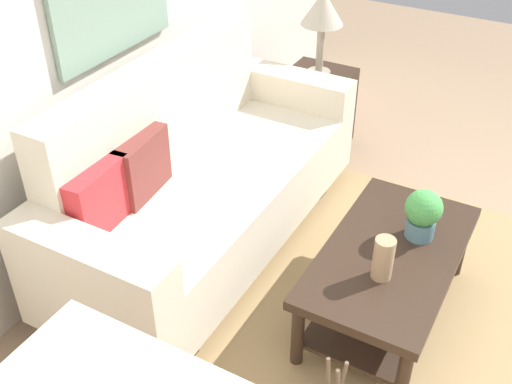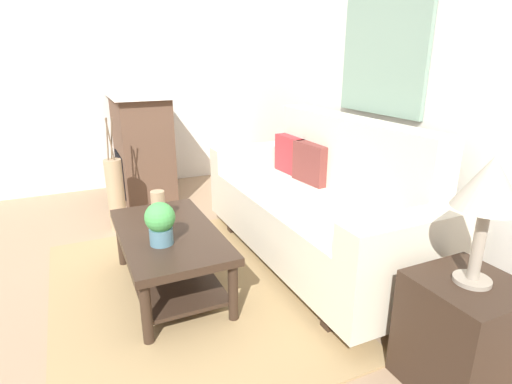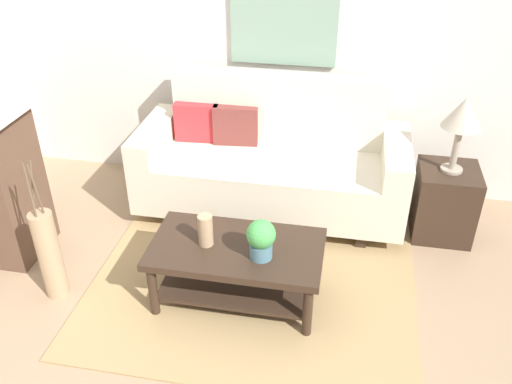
% 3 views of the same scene
% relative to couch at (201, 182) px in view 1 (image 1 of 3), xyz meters
% --- Properties ---
extents(ground_plane, '(9.22, 9.22, 0.00)m').
position_rel_couch_xyz_m(ground_plane, '(0.03, -1.55, -0.43)').
color(ground_plane, '#9E7F60').
extents(wall_back, '(5.22, 0.10, 2.70)m').
position_rel_couch_xyz_m(wall_back, '(0.03, 0.54, 0.92)').
color(wall_back, silver).
rests_on(wall_back, ground_plane).
extents(area_rug, '(2.20, 1.65, 0.01)m').
position_rel_couch_xyz_m(area_rug, '(0.03, -1.05, -0.42)').
color(area_rug, '#A38456').
rests_on(area_rug, ground_plane).
extents(couch, '(2.10, 0.84, 1.08)m').
position_rel_couch_xyz_m(couch, '(0.00, 0.00, 0.00)').
color(couch, beige).
rests_on(couch, ground_plane).
extents(throw_pillow_crimson, '(0.37, 0.15, 0.32)m').
position_rel_couch_xyz_m(throw_pillow_crimson, '(-0.65, 0.13, 0.25)').
color(throw_pillow_crimson, red).
rests_on(throw_pillow_crimson, couch).
extents(throw_pillow_maroon, '(0.37, 0.16, 0.32)m').
position_rel_couch_xyz_m(throw_pillow_maroon, '(-0.32, 0.13, 0.25)').
color(throw_pillow_maroon, brown).
rests_on(throw_pillow_maroon, couch).
extents(coffee_table, '(1.10, 0.60, 0.43)m').
position_rel_couch_xyz_m(coffee_table, '(-0.05, -1.12, -0.12)').
color(coffee_table, '#332319').
rests_on(coffee_table, ground_plane).
extents(tabletop_vase, '(0.09, 0.09, 0.21)m').
position_rel_couch_xyz_m(tabletop_vase, '(-0.24, -1.13, 0.11)').
color(tabletop_vase, tan).
rests_on(tabletop_vase, coffee_table).
extents(potted_plant_tabletop, '(0.18, 0.18, 0.26)m').
position_rel_couch_xyz_m(potted_plant_tabletop, '(0.12, -1.19, 0.14)').
color(potted_plant_tabletop, slate).
rests_on(potted_plant_tabletop, coffee_table).
extents(side_table, '(0.44, 0.44, 0.56)m').
position_rel_couch_xyz_m(side_table, '(1.35, -0.09, -0.15)').
color(side_table, '#332319').
rests_on(side_table, ground_plane).
extents(table_lamp, '(0.28, 0.28, 0.57)m').
position_rel_couch_xyz_m(table_lamp, '(1.35, -0.09, 0.56)').
color(table_lamp, gray).
rests_on(table_lamp, side_table).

